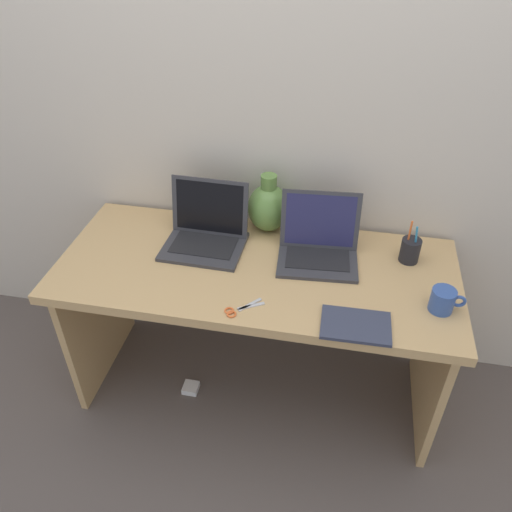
# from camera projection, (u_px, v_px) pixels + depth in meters

# --- Properties ---
(ground_plane) EXTENTS (6.00, 6.00, 0.00)m
(ground_plane) POSITION_uv_depth(u_px,v_px,m) (256.00, 385.00, 2.40)
(ground_plane) COLOR #564C47
(back_wall) EXTENTS (4.40, 0.04, 2.40)m
(back_wall) POSITION_uv_depth(u_px,v_px,m) (274.00, 111.00, 1.97)
(back_wall) COLOR beige
(back_wall) RESTS_ON ground
(desk) EXTENTS (1.56, 0.66, 0.72)m
(desk) POSITION_uv_depth(u_px,v_px,m) (256.00, 295.00, 2.06)
(desk) COLOR tan
(desk) RESTS_ON ground
(laptop_left) EXTENTS (0.33, 0.27, 0.25)m
(laptop_left) POSITION_uv_depth(u_px,v_px,m) (207.00, 228.00, 2.06)
(laptop_left) COLOR #333338
(laptop_left) RESTS_ON desk
(laptop_right) EXTENTS (0.33, 0.27, 0.25)m
(laptop_right) POSITION_uv_depth(u_px,v_px,m) (319.00, 241.00, 1.99)
(laptop_right) COLOR #333338
(laptop_right) RESTS_ON desk
(green_vase) EXTENTS (0.17, 0.17, 0.25)m
(green_vase) POSITION_uv_depth(u_px,v_px,m) (268.00, 207.00, 2.11)
(green_vase) COLOR #5B843D
(green_vase) RESTS_ON desk
(notebook_stack) EXTENTS (0.24, 0.16, 0.01)m
(notebook_stack) POSITION_uv_depth(u_px,v_px,m) (356.00, 325.00, 1.70)
(notebook_stack) COLOR #33384C
(notebook_stack) RESTS_ON desk
(coffee_mug) EXTENTS (0.12, 0.08, 0.09)m
(coffee_mug) POSITION_uv_depth(u_px,v_px,m) (443.00, 300.00, 1.75)
(coffee_mug) COLOR #335199
(coffee_mug) RESTS_ON desk
(pen_cup) EXTENTS (0.08, 0.08, 0.18)m
(pen_cup) POSITION_uv_depth(u_px,v_px,m) (410.00, 250.00, 1.97)
(pen_cup) COLOR black
(pen_cup) RESTS_ON desk
(scissors) EXTENTS (0.13, 0.12, 0.01)m
(scissors) POSITION_uv_depth(u_px,v_px,m) (238.00, 310.00, 1.77)
(scissors) COLOR #B7B7BC
(scissors) RESTS_ON desk
(power_brick) EXTENTS (0.07, 0.07, 0.03)m
(power_brick) POSITION_uv_depth(u_px,v_px,m) (191.00, 388.00, 2.37)
(power_brick) COLOR white
(power_brick) RESTS_ON ground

